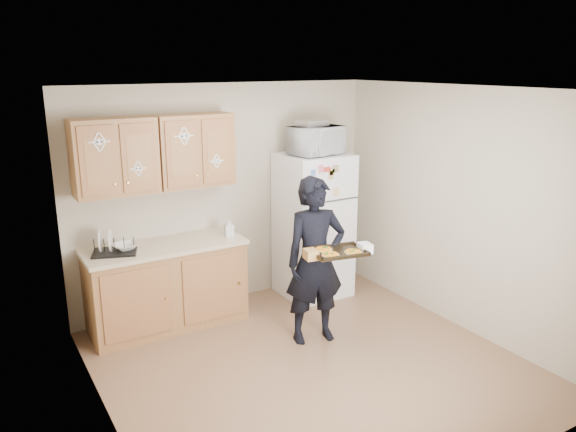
# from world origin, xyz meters

# --- Properties ---
(floor) EXTENTS (3.60, 3.60, 0.00)m
(floor) POSITION_xyz_m (0.00, 0.00, 0.00)
(floor) COLOR brown
(floor) RESTS_ON ground
(ceiling) EXTENTS (3.60, 3.60, 0.00)m
(ceiling) POSITION_xyz_m (0.00, 0.00, 2.50)
(ceiling) COLOR silver
(ceiling) RESTS_ON wall_back
(wall_back) EXTENTS (3.60, 0.04, 2.50)m
(wall_back) POSITION_xyz_m (0.00, 1.80, 1.25)
(wall_back) COLOR #B9AD96
(wall_back) RESTS_ON floor
(wall_front) EXTENTS (3.60, 0.04, 2.50)m
(wall_front) POSITION_xyz_m (0.00, -1.80, 1.25)
(wall_front) COLOR #B9AD96
(wall_front) RESTS_ON floor
(wall_left) EXTENTS (0.04, 3.60, 2.50)m
(wall_left) POSITION_xyz_m (-1.80, 0.00, 1.25)
(wall_left) COLOR #B9AD96
(wall_left) RESTS_ON floor
(wall_right) EXTENTS (0.04, 3.60, 2.50)m
(wall_right) POSITION_xyz_m (1.80, 0.00, 1.25)
(wall_right) COLOR #B9AD96
(wall_right) RESTS_ON floor
(refrigerator) EXTENTS (0.75, 0.70, 1.70)m
(refrigerator) POSITION_xyz_m (0.95, 1.43, 0.85)
(refrigerator) COLOR white
(refrigerator) RESTS_ON floor
(base_cabinet) EXTENTS (1.60, 0.60, 0.86)m
(base_cabinet) POSITION_xyz_m (-0.85, 1.48, 0.43)
(base_cabinet) COLOR brown
(base_cabinet) RESTS_ON floor
(countertop) EXTENTS (1.64, 0.64, 0.04)m
(countertop) POSITION_xyz_m (-0.85, 1.48, 0.88)
(countertop) COLOR beige
(countertop) RESTS_ON base_cabinet
(upper_cab_left) EXTENTS (0.80, 0.33, 0.75)m
(upper_cab_left) POSITION_xyz_m (-1.25, 1.61, 1.83)
(upper_cab_left) COLOR brown
(upper_cab_left) RESTS_ON wall_back
(upper_cab_right) EXTENTS (0.80, 0.33, 0.75)m
(upper_cab_right) POSITION_xyz_m (-0.43, 1.61, 1.83)
(upper_cab_right) COLOR brown
(upper_cab_right) RESTS_ON wall_back
(cereal_box) EXTENTS (0.20, 0.07, 0.32)m
(cereal_box) POSITION_xyz_m (1.47, 1.67, 0.16)
(cereal_box) COLOR gold
(cereal_box) RESTS_ON floor
(person) EXTENTS (0.68, 0.51, 1.67)m
(person) POSITION_xyz_m (0.31, 0.43, 0.83)
(person) COLOR black
(person) RESTS_ON floor
(baking_tray) EXTENTS (0.55, 0.45, 0.04)m
(baking_tray) POSITION_xyz_m (0.37, 0.13, 1.00)
(baking_tray) COLOR black
(baking_tray) RESTS_ON person
(pizza_front_left) EXTENTS (0.16, 0.16, 0.02)m
(pizza_front_left) POSITION_xyz_m (0.24, 0.08, 1.02)
(pizza_front_left) COLOR orange
(pizza_front_left) RESTS_ON baking_tray
(pizza_front_right) EXTENTS (0.16, 0.16, 0.02)m
(pizza_front_right) POSITION_xyz_m (0.47, 0.03, 1.02)
(pizza_front_right) COLOR orange
(pizza_front_right) RESTS_ON baking_tray
(pizza_back_left) EXTENTS (0.16, 0.16, 0.02)m
(pizza_back_left) POSITION_xyz_m (0.28, 0.24, 1.02)
(pizza_back_left) COLOR orange
(pizza_back_left) RESTS_ON baking_tray
(microwave) EXTENTS (0.64, 0.49, 0.32)m
(microwave) POSITION_xyz_m (0.94, 1.38, 1.86)
(microwave) COLOR white
(microwave) RESTS_ON refrigerator
(foil_pan) EXTENTS (0.35, 0.27, 0.07)m
(foil_pan) POSITION_xyz_m (0.90, 1.41, 2.05)
(foil_pan) COLOR silver
(foil_pan) RESTS_ON microwave
(dish_rack) EXTENTS (0.50, 0.43, 0.17)m
(dish_rack) POSITION_xyz_m (-1.36, 1.48, 0.98)
(dish_rack) COLOR black
(dish_rack) RESTS_ON countertop
(bowl) EXTENTS (0.24, 0.24, 0.06)m
(bowl) POSITION_xyz_m (-1.25, 1.48, 0.95)
(bowl) COLOR silver
(bowl) RESTS_ON dish_rack
(soap_bottle) EXTENTS (0.10, 0.11, 0.20)m
(soap_bottle) POSITION_xyz_m (-0.15, 1.41, 1.00)
(soap_bottle) COLOR white
(soap_bottle) RESTS_ON countertop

